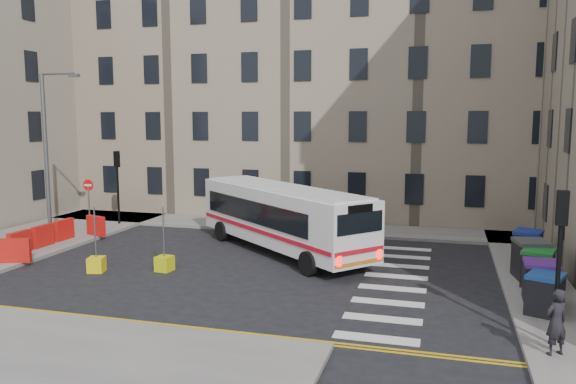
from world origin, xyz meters
The scene contains 19 objects.
ground centered at (0.00, 0.00, 0.00)m, with size 120.00×120.00×0.00m, color black.
pavement_north centered at (-6.00, 8.60, 0.07)m, with size 36.00×3.20×0.15m, color slate.
pavement_east centered at (9.00, 4.00, 0.07)m, with size 2.40×26.00×0.15m, color slate.
pavement_west centered at (-14.00, 1.00, 0.07)m, with size 6.00×22.00×0.15m, color slate.
terrace_north centered at (-7.00, 15.50, 8.62)m, with size 38.30×10.80×17.20m.
traffic_light_east centered at (8.60, -5.50, 2.87)m, with size 0.28×0.22×4.10m.
traffic_light_nw centered at (-12.00, 6.50, 2.87)m, with size 0.28×0.22×4.10m.
streetlamp centered at (-13.00, 2.00, 4.34)m, with size 0.50×0.22×8.14m.
no_entry_north centered at (-12.50, 4.50, 2.08)m, with size 0.60×0.08×3.00m.
roadworks_barriers centered at (-11.84, 0.50, 0.65)m, with size 1.66×6.26×1.00m.
bus centered at (-1.38, 3.00, 1.70)m, with size 9.77×8.95×2.95m.
wheelie_bin_a centered at (8.74, -2.99, 0.77)m, with size 1.33×1.40×1.24m.
wheelie_bin_b centered at (8.79, -1.80, 0.82)m, with size 1.10×1.25×1.33m.
wheelie_bin_c centered at (8.97, 0.07, 0.81)m, with size 1.31×1.42×1.30m.
wheelie_bin_d centered at (8.86, 1.02, 0.87)m, with size 1.33×1.47×1.44m.
wheelie_bin_e centered at (9.09, 3.59, 0.81)m, with size 1.34×1.45×1.31m.
pedestrian centered at (8.50, -6.18, 1.00)m, with size 0.62×0.41×1.71m, color black.
bollard_yellow centered at (-7.53, -2.18, 0.30)m, with size 0.60×0.60×0.60m, color yellow.
bollard_chevron centered at (-5.00, -1.31, 0.30)m, with size 0.60×0.60×0.60m, color #BEC70B.
Camera 1 is at (5.68, -21.00, 6.08)m, focal length 35.00 mm.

